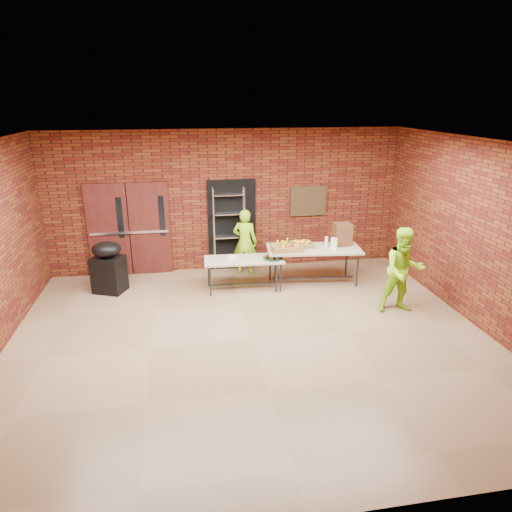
# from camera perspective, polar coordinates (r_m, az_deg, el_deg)

# --- Properties ---
(room) EXTENTS (8.08, 7.08, 3.28)m
(room) POSITION_cam_1_polar(r_m,az_deg,el_deg) (7.11, -0.57, 0.89)
(room) COLOR olive
(room) RESTS_ON ground
(double_doors) EXTENTS (1.78, 0.12, 2.10)m
(double_doors) POSITION_cam_1_polar(r_m,az_deg,el_deg) (10.54, -15.52, 3.20)
(double_doors) COLOR #4C1B15
(double_doors) RESTS_ON room
(dark_doorway) EXTENTS (1.10, 0.06, 2.10)m
(dark_doorway) POSITION_cam_1_polar(r_m,az_deg,el_deg) (10.56, -3.03, 3.90)
(dark_doorway) COLOR black
(dark_doorway) RESTS_ON room
(bronze_plaque) EXTENTS (0.85, 0.04, 0.70)m
(bronze_plaque) POSITION_cam_1_polar(r_m,az_deg,el_deg) (10.79, 6.54, 6.86)
(bronze_plaque) COLOR #46321C
(bronze_plaque) RESTS_ON room
(wire_rack) EXTENTS (0.72, 0.25, 1.95)m
(wire_rack) POSITION_cam_1_polar(r_m,az_deg,el_deg) (10.44, -3.37, 3.29)
(wire_rack) COLOR silver
(wire_rack) RESTS_ON room
(table_left) EXTENTS (1.66, 0.76, 0.67)m
(table_left) POSITION_cam_1_polar(r_m,az_deg,el_deg) (9.46, -1.52, -0.70)
(table_left) COLOR tan
(table_left) RESTS_ON room
(table_right) EXTENTS (2.06, 1.05, 0.81)m
(table_right) POSITION_cam_1_polar(r_m,az_deg,el_deg) (9.78, 7.23, 0.63)
(table_right) COLOR tan
(table_right) RESTS_ON room
(basket_bananas) EXTENTS (0.49, 0.38, 0.15)m
(basket_bananas) POSITION_cam_1_polar(r_m,az_deg,el_deg) (9.48, 3.47, 1.00)
(basket_bananas) COLOR #9E6C3F
(basket_bananas) RESTS_ON table_right
(basket_oranges) EXTENTS (0.45, 0.35, 0.14)m
(basket_oranges) POSITION_cam_1_polar(r_m,az_deg,el_deg) (9.75, 5.67, 1.44)
(basket_oranges) COLOR #9E6C3F
(basket_oranges) RESTS_ON table_right
(basket_apples) EXTENTS (0.41, 0.32, 0.13)m
(basket_apples) POSITION_cam_1_polar(r_m,az_deg,el_deg) (9.48, 4.58, 0.92)
(basket_apples) COLOR #9E6C3F
(basket_apples) RESTS_ON table_right
(muffin_tray) EXTENTS (0.42, 0.42, 0.10)m
(muffin_tray) POSITION_cam_1_polar(r_m,az_deg,el_deg) (9.44, 2.12, -0.08)
(muffin_tray) COLOR #154F1B
(muffin_tray) RESTS_ON table_left
(napkin_box) EXTENTS (0.19, 0.13, 0.06)m
(napkin_box) POSITION_cam_1_polar(r_m,az_deg,el_deg) (9.45, -2.95, -0.16)
(napkin_box) COLOR white
(napkin_box) RESTS_ON table_left
(coffee_dispenser) EXTENTS (0.36, 0.32, 0.48)m
(coffee_dispenser) POSITION_cam_1_polar(r_m,az_deg,el_deg) (9.99, 10.72, 2.70)
(coffee_dispenser) COLOR #52331C
(coffee_dispenser) RESTS_ON table_right
(cup_stack_front) EXTENTS (0.08, 0.08, 0.24)m
(cup_stack_front) POSITION_cam_1_polar(r_m,az_deg,el_deg) (9.72, 9.54, 1.57)
(cup_stack_front) COLOR white
(cup_stack_front) RESTS_ON table_right
(cup_stack_mid) EXTENTS (0.08, 0.08, 0.25)m
(cup_stack_mid) POSITION_cam_1_polar(r_m,az_deg,el_deg) (9.66, 9.87, 1.48)
(cup_stack_mid) COLOR white
(cup_stack_mid) RESTS_ON table_right
(cup_stack_back) EXTENTS (0.07, 0.07, 0.21)m
(cup_stack_back) POSITION_cam_1_polar(r_m,az_deg,el_deg) (9.87, 8.79, 1.80)
(cup_stack_back) COLOR white
(cup_stack_back) RESTS_ON table_right
(covered_grill) EXTENTS (0.74, 0.69, 1.08)m
(covered_grill) POSITION_cam_1_polar(r_m,az_deg,el_deg) (9.85, -17.97, -1.31)
(covered_grill) COLOR black
(covered_grill) RESTS_ON room
(volunteer_woman) EXTENTS (0.64, 0.54, 1.50)m
(volunteer_woman) POSITION_cam_1_polar(r_m,az_deg,el_deg) (10.30, -1.39, 1.78)
(volunteer_woman) COLOR #9AE018
(volunteer_woman) RESTS_ON room
(volunteer_man) EXTENTS (0.84, 0.68, 1.63)m
(volunteer_man) POSITION_cam_1_polar(r_m,az_deg,el_deg) (8.84, 17.93, -1.75)
(volunteer_man) COLOR #9AE018
(volunteer_man) RESTS_ON room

